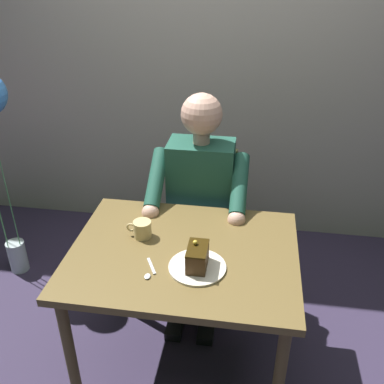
{
  "coord_description": "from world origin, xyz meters",
  "views": [
    {
      "loc": [
        -0.28,
        1.53,
        1.91
      ],
      "look_at": [
        -0.02,
        -0.1,
        0.98
      ],
      "focal_mm": 40.29,
      "sensor_mm": 36.0,
      "label": 1
    }
  ],
  "objects_px": {
    "seated_person": "(199,204)",
    "cake_slice": "(197,257)",
    "chair": "(203,216)",
    "dining_table": "(184,266)",
    "coffee_cup": "(142,229)",
    "dessert_spoon": "(149,272)"
  },
  "relations": [
    {
      "from": "dining_table",
      "to": "cake_slice",
      "type": "relative_size",
      "value": 7.43
    },
    {
      "from": "cake_slice",
      "to": "dessert_spoon",
      "type": "bearing_deg",
      "value": 16.87
    },
    {
      "from": "dining_table",
      "to": "dessert_spoon",
      "type": "bearing_deg",
      "value": 55.32
    },
    {
      "from": "seated_person",
      "to": "coffee_cup",
      "type": "bearing_deg",
      "value": 63.9
    },
    {
      "from": "seated_person",
      "to": "cake_slice",
      "type": "relative_size",
      "value": 9.27
    },
    {
      "from": "dessert_spoon",
      "to": "chair",
      "type": "bearing_deg",
      "value": -97.85
    },
    {
      "from": "chair",
      "to": "coffee_cup",
      "type": "relative_size",
      "value": 7.39
    },
    {
      "from": "chair",
      "to": "cake_slice",
      "type": "distance_m",
      "value": 0.85
    },
    {
      "from": "cake_slice",
      "to": "coffee_cup",
      "type": "height_order",
      "value": "cake_slice"
    },
    {
      "from": "chair",
      "to": "coffee_cup",
      "type": "bearing_deg",
      "value": 70.6
    },
    {
      "from": "chair",
      "to": "seated_person",
      "type": "height_order",
      "value": "seated_person"
    },
    {
      "from": "dining_table",
      "to": "chair",
      "type": "distance_m",
      "value": 0.69
    },
    {
      "from": "coffee_cup",
      "to": "dining_table",
      "type": "bearing_deg",
      "value": 159.05
    },
    {
      "from": "cake_slice",
      "to": "coffee_cup",
      "type": "distance_m",
      "value": 0.35
    },
    {
      "from": "chair",
      "to": "dining_table",
      "type": "bearing_deg",
      "value": 90.0
    },
    {
      "from": "dining_table",
      "to": "seated_person",
      "type": "height_order",
      "value": "seated_person"
    },
    {
      "from": "cake_slice",
      "to": "coffee_cup",
      "type": "xyz_separation_m",
      "value": [
        0.29,
        -0.19,
        -0.02
      ]
    },
    {
      "from": "chair",
      "to": "cake_slice",
      "type": "bearing_deg",
      "value": 95.72
    },
    {
      "from": "chair",
      "to": "coffee_cup",
      "type": "height_order",
      "value": "chair"
    },
    {
      "from": "chair",
      "to": "cake_slice",
      "type": "relative_size",
      "value": 6.44
    },
    {
      "from": "coffee_cup",
      "to": "dessert_spoon",
      "type": "bearing_deg",
      "value": 110.58
    },
    {
      "from": "chair",
      "to": "seated_person",
      "type": "relative_size",
      "value": 0.69
    }
  ]
}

